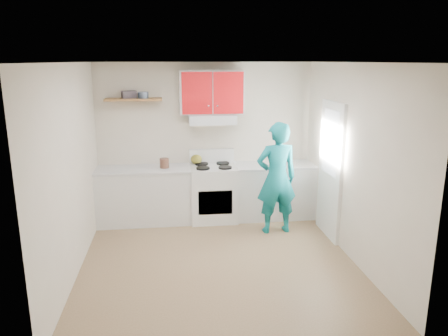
{
  "coord_description": "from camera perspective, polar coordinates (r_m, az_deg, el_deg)",
  "views": [
    {
      "loc": [
        -0.59,
        -5.26,
        2.62
      ],
      "look_at": [
        0.15,
        0.55,
        1.15
      ],
      "focal_mm": 34.39,
      "sensor_mm": 36.0,
      "label": 1
    }
  ],
  "objects": [
    {
      "name": "right_wall",
      "position": [
        5.93,
        16.73,
        0.61
      ],
      "size": [
        0.04,
        3.8,
        2.6
      ],
      "primitive_type": "cube",
      "color": "beige",
      "rests_on": "floor"
    },
    {
      "name": "counter_left",
      "position": [
        7.21,
        -10.51,
        -3.67
      ],
      "size": [
        1.52,
        0.6,
        0.9
      ],
      "primitive_type": "cube",
      "color": "silver",
      "rests_on": "floor"
    },
    {
      "name": "person",
      "position": [
        6.62,
        7.0,
        -1.35
      ],
      "size": [
        0.66,
        0.46,
        1.74
      ],
      "primitive_type": "imported",
      "rotation": [
        0.0,
        0.0,
        3.21
      ],
      "color": "#0E767F",
      "rests_on": "floor"
    },
    {
      "name": "silicone_mat",
      "position": [
        7.33,
        10.24,
        0.32
      ],
      "size": [
        0.28,
        0.23,
        0.01
      ],
      "primitive_type": "cube",
      "rotation": [
        0.0,
        0.0,
        -0.02
      ],
      "color": "red",
      "rests_on": "counter_right"
    },
    {
      "name": "shelf",
      "position": [
        7.06,
        -11.92,
        8.92
      ],
      "size": [
        0.9,
        0.3,
        0.04
      ],
      "primitive_type": "cube",
      "color": "brown",
      "rests_on": "back_wall"
    },
    {
      "name": "cutting_board",
      "position": [
        7.17,
        3.44,
        0.25
      ],
      "size": [
        0.28,
        0.22,
        0.02
      ],
      "primitive_type": "cube",
      "rotation": [
        0.0,
        0.0,
        -0.09
      ],
      "color": "olive",
      "rests_on": "counter_right"
    },
    {
      "name": "books",
      "position": [
        7.08,
        -12.52,
        9.51
      ],
      "size": [
        0.26,
        0.21,
        0.12
      ],
      "primitive_type": "cube",
      "rotation": [
        0.0,
        0.0,
        0.28
      ],
      "color": "#433B42",
      "rests_on": "shelf"
    },
    {
      "name": "kettle",
      "position": [
        7.24,
        -3.7,
        1.15
      ],
      "size": [
        0.2,
        0.2,
        0.16
      ],
      "primitive_type": "ellipsoid",
      "rotation": [
        0.0,
        0.0,
        0.03
      ],
      "color": "olive",
      "rests_on": "stove"
    },
    {
      "name": "crock",
      "position": [
        7.04,
        -7.93,
        0.57
      ],
      "size": [
        0.2,
        0.2,
        0.18
      ],
      "primitive_type": "cylinder",
      "rotation": [
        0.0,
        0.0,
        0.42
      ],
      "color": "#492C20",
      "rests_on": "counter_left"
    },
    {
      "name": "tin",
      "position": [
        7.0,
        -10.7,
        9.51
      ],
      "size": [
        0.19,
        0.19,
        0.1
      ],
      "primitive_type": "cylinder",
      "rotation": [
        0.0,
        0.0,
        -0.11
      ],
      "color": "#333D4C",
      "rests_on": "shelf"
    },
    {
      "name": "door_glass",
      "position": [
        6.51,
        13.95,
        3.32
      ],
      "size": [
        0.01,
        0.55,
        0.95
      ],
      "primitive_type": "cube",
      "color": "white",
      "rests_on": "door"
    },
    {
      "name": "back_wall",
      "position": [
        7.3,
        -2.51,
        3.67
      ],
      "size": [
        3.6,
        0.04,
        2.6
      ],
      "primitive_type": "cube",
      "color": "beige",
      "rests_on": "floor"
    },
    {
      "name": "range_hood",
      "position": [
        7.04,
        -1.57,
        6.53
      ],
      "size": [
        0.76,
        0.44,
        0.15
      ],
      "primitive_type": "cube",
      "color": "silver",
      "rests_on": "back_wall"
    },
    {
      "name": "floor",
      "position": [
        5.91,
        -0.79,
        -12.25
      ],
      "size": [
        3.8,
        3.8,
        0.0
      ],
      "primitive_type": "plane",
      "color": "brown",
      "rests_on": "ground"
    },
    {
      "name": "left_wall",
      "position": [
        5.56,
        -19.61,
        -0.49
      ],
      "size": [
        0.04,
        3.8,
        2.6
      ],
      "primitive_type": "cube",
      "color": "beige",
      "rests_on": "floor"
    },
    {
      "name": "counter_right",
      "position": [
        7.4,
        6.6,
        -3.05
      ],
      "size": [
        1.32,
        0.6,
        0.9
      ],
      "primitive_type": "cube",
      "color": "silver",
      "rests_on": "floor"
    },
    {
      "name": "upper_cabinets",
      "position": [
        7.05,
        -1.64,
        10.02
      ],
      "size": [
        1.02,
        0.33,
        0.7
      ],
      "primitive_type": "cube",
      "color": "#B40F13",
      "rests_on": "back_wall"
    },
    {
      "name": "stove",
      "position": [
        7.2,
        -1.42,
        -3.36
      ],
      "size": [
        0.76,
        0.65,
        0.92
      ],
      "primitive_type": "cube",
      "color": "white",
      "rests_on": "floor"
    },
    {
      "name": "front_wall",
      "position": [
        3.66,
        2.52,
        -7.1
      ],
      "size": [
        3.6,
        0.04,
        2.6
      ],
      "primitive_type": "cube",
      "color": "beige",
      "rests_on": "floor"
    },
    {
      "name": "ceiling",
      "position": [
        5.29,
        -0.89,
        13.87
      ],
      "size": [
        3.6,
        3.8,
        0.04
      ],
      "primitive_type": "cube",
      "color": "white",
      "rests_on": "floor"
    },
    {
      "name": "door",
      "position": [
        6.61,
        13.95,
        -0.3
      ],
      "size": [
        0.05,
        0.85,
        2.05
      ],
      "primitive_type": "cube",
      "color": "white",
      "rests_on": "floor"
    }
  ]
}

